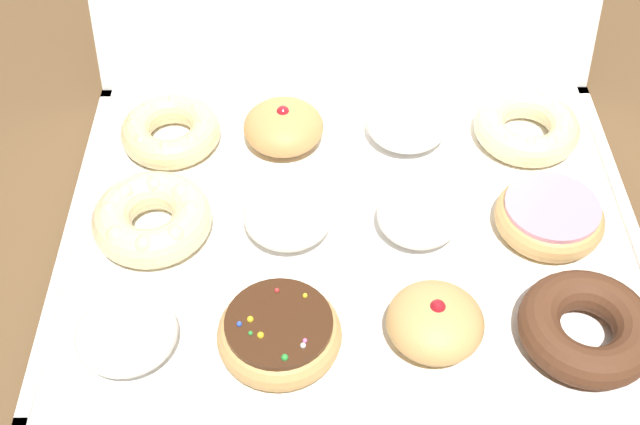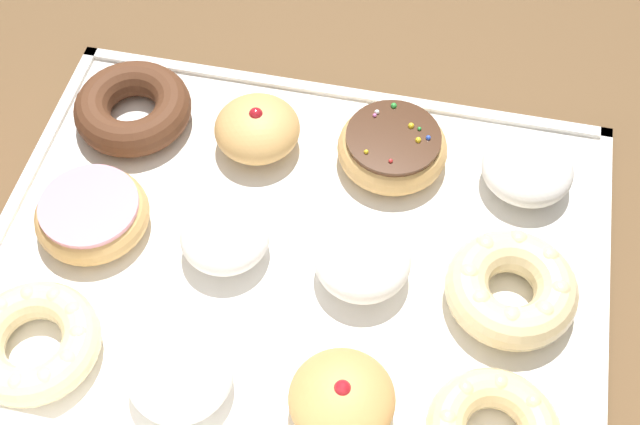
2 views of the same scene
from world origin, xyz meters
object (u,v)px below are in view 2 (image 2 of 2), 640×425
at_px(jelly_filled_donut_2, 257,129).
at_px(powdered_filled_donut_5, 363,258).
at_px(jelly_filled_donut_9, 342,398).
at_px(donut_box, 295,263).
at_px(chocolate_cake_ring_donut_3, 133,108).
at_px(cruller_donut_11, 33,342).
at_px(powdered_filled_donut_10, 180,374).
at_px(sprinkle_donut_1, 392,147).
at_px(powdered_filled_donut_6, 226,232).
at_px(powdered_filled_donut_0, 527,169).
at_px(cruller_donut_4, 512,284).
at_px(pink_frosted_donut_7, 93,212).

distance_m(jelly_filled_donut_2, powdered_filled_donut_5, 0.18).
distance_m(powdered_filled_donut_5, jelly_filled_donut_9, 0.13).
bearing_deg(donut_box, powdered_filled_donut_5, -178.00).
xyz_separation_m(chocolate_cake_ring_donut_3, cruller_donut_11, (-0.00, 0.27, -0.00)).
height_order(powdered_filled_donut_5, powdered_filled_donut_10, powdered_filled_donut_5).
relative_size(sprinkle_donut_1, powdered_filled_donut_6, 1.32).
height_order(sprinkle_donut_1, jelly_filled_donut_2, jelly_filled_donut_2).
bearing_deg(jelly_filled_donut_9, powdered_filled_donut_0, -116.03).
distance_m(donut_box, sprinkle_donut_1, 0.15).
bearing_deg(donut_box, cruller_donut_4, -178.84).
bearing_deg(sprinkle_donut_1, powdered_filled_donut_5, 87.74).
xyz_separation_m(powdered_filled_donut_5, pink_frosted_donut_7, (0.26, -0.00, -0.00)).
bearing_deg(chocolate_cake_ring_donut_3, powdered_filled_donut_6, 136.58).
bearing_deg(powdered_filled_donut_6, powdered_filled_donut_0, -153.76).
xyz_separation_m(powdered_filled_donut_5, jelly_filled_donut_9, (-0.01, 0.13, -0.00)).
bearing_deg(pink_frosted_donut_7, chocolate_cake_ring_donut_3, -87.50).
xyz_separation_m(jelly_filled_donut_2, chocolate_cake_ring_donut_3, (0.13, -0.00, -0.01)).
relative_size(jelly_filled_donut_2, jelly_filled_donut_9, 0.98).
relative_size(powdered_filled_donut_0, chocolate_cake_ring_donut_3, 0.74).
distance_m(powdered_filled_donut_0, powdered_filled_donut_6, 0.29).
relative_size(powdered_filled_donut_5, jelly_filled_donut_9, 1.00).
bearing_deg(cruller_donut_4, jelly_filled_donut_9, 47.08).
xyz_separation_m(donut_box, cruller_donut_4, (-0.20, -0.00, 0.03)).
distance_m(pink_frosted_donut_7, cruller_donut_11, 0.14).
relative_size(donut_box, jelly_filled_donut_2, 6.64).
bearing_deg(pink_frosted_donut_7, cruller_donut_11, 89.08).
bearing_deg(powdered_filled_donut_0, chocolate_cake_ring_donut_3, 0.41).
height_order(donut_box, chocolate_cake_ring_donut_3, chocolate_cake_ring_donut_3).
height_order(donut_box, jelly_filled_donut_9, jelly_filled_donut_9).
xyz_separation_m(cruller_donut_4, powdered_filled_donut_6, (0.26, -0.00, 0.00)).
distance_m(powdered_filled_donut_0, sprinkle_donut_1, 0.13).
height_order(sprinkle_donut_1, powdered_filled_donut_6, powdered_filled_donut_6).
bearing_deg(cruller_donut_11, sprinkle_donut_1, -134.37).
height_order(powdered_filled_donut_0, powdered_filled_donut_5, powdered_filled_donut_5).
distance_m(donut_box, cruller_donut_4, 0.20).
bearing_deg(chocolate_cake_ring_donut_3, jelly_filled_donut_2, 178.27).
bearing_deg(chocolate_cake_ring_donut_3, powdered_filled_donut_5, 153.63).
relative_size(powdered_filled_donut_0, powdered_filled_donut_5, 1.02).
bearing_deg(jelly_filled_donut_2, pink_frosted_donut_7, 44.81).
bearing_deg(powdered_filled_donut_10, powdered_filled_donut_5, -132.44).
bearing_deg(jelly_filled_donut_9, cruller_donut_4, -132.92).
bearing_deg(powdered_filled_donut_10, powdered_filled_donut_0, -134.16).
relative_size(sprinkle_donut_1, cruller_donut_4, 0.93).
relative_size(donut_box, cruller_donut_4, 4.86).
bearing_deg(jelly_filled_donut_9, cruller_donut_11, 0.61).
bearing_deg(cruller_donut_4, jelly_filled_donut_2, -25.32).
height_order(powdered_filled_donut_5, jelly_filled_donut_9, jelly_filled_donut_9).
bearing_deg(cruller_donut_11, donut_box, -145.57).
bearing_deg(powdered_filled_donut_10, cruller_donut_4, -151.51).
bearing_deg(donut_box, jelly_filled_donut_2, -62.45).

